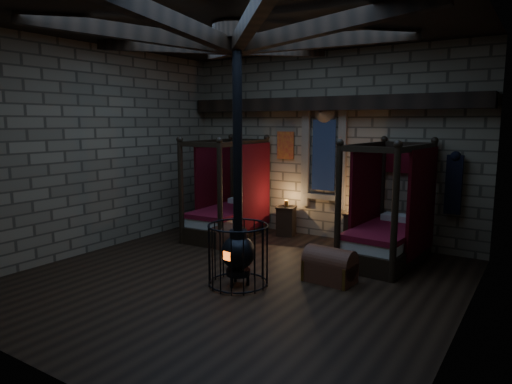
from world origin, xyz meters
The scene contains 8 objects.
room centered at (0.00, 0.09, 3.74)m, with size 7.02×7.02×4.29m.
bed_left centered at (-1.91, 2.38, 0.55)m, with size 1.26×2.21×2.24m.
bed_right centered at (1.83, 2.44, 0.56)m, with size 1.28×2.23×2.25m.
trunk_left centered at (-1.27, 1.47, 0.25)m, with size 0.86×0.65×0.57m.
trunk_right centered at (1.38, 0.76, 0.27)m, with size 0.85×0.57×0.60m.
nightstand_left centered at (-0.77, 3.11, 0.36)m, with size 0.52×0.50×0.85m.
nightstand_right centered at (0.96, 3.08, 0.37)m, with size 0.47×0.45×0.79m.
stove centered at (0.18, -0.19, 0.62)m, with size 0.99×0.99×4.05m.
Camera 1 is at (4.33, -6.07, 2.66)m, focal length 32.00 mm.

